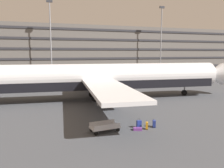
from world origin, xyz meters
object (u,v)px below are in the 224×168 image
at_px(suitcase_scuffed, 154,123).
at_px(backpack_black, 112,126).
at_px(suitcase_orange, 138,129).
at_px(baggage_cart, 105,127).
at_px(suitcase_navy, 139,124).
at_px(suitcase_red, 147,125).
at_px(airliner, 100,78).

height_order(suitcase_scuffed, backpack_black, suitcase_scuffed).
height_order(suitcase_orange, baggage_cart, baggage_cart).
relative_size(suitcase_scuffed, suitcase_navy, 0.92).
xyz_separation_m(suitcase_scuffed, backpack_black, (-3.91, 0.98, -0.14)).
relative_size(suitcase_red, suitcase_orange, 0.91).
bearing_deg(suitcase_red, baggage_cart, 170.44).
height_order(suitcase_navy, baggage_cart, suitcase_navy).
bearing_deg(suitcase_red, backpack_black, 156.73).
height_order(suitcase_orange, backpack_black, backpack_black).
bearing_deg(backpack_black, suitcase_orange, -31.30).
height_order(airliner, backpack_black, airliner).
bearing_deg(baggage_cart, suitcase_navy, -0.68).
bearing_deg(suitcase_scuffed, backpack_black, 165.98).
bearing_deg(airliner, backpack_black, -100.67).
relative_size(suitcase_navy, suitcase_orange, 0.97).
distance_m(airliner, suitcase_red, 14.72).
relative_size(airliner, suitcase_scuffed, 54.49).
distance_m(suitcase_navy, baggage_cart, 3.33).
xyz_separation_m(suitcase_navy, baggage_cart, (-3.33, 0.04, 0.05)).
bearing_deg(airliner, suitcase_scuffed, -84.20).
bearing_deg(suitcase_navy, backpack_black, 164.68).
relative_size(suitcase_red, suitcase_scuffed, 1.02).
xyz_separation_m(suitcase_orange, backpack_black, (-2.09, 1.27, 0.10)).
distance_m(suitcase_red, suitcase_scuffed, 0.97).
relative_size(suitcase_scuffed, backpack_black, 1.56).
bearing_deg(suitcase_red, suitcase_orange, 178.76).
relative_size(suitcase_red, baggage_cart, 0.24).
bearing_deg(suitcase_scuffed, suitcase_red, -161.25).
bearing_deg(baggage_cart, backpack_black, 36.97).
distance_m(suitcase_navy, suitcase_orange, 0.75).
bearing_deg(suitcase_orange, suitcase_red, -1.24).
relative_size(airliner, suitcase_red, 53.57).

